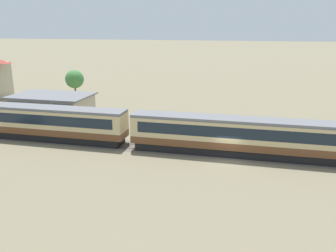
# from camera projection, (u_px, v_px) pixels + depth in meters

# --- Properties ---
(ground_plane) EXTENTS (600.00, 600.00, 0.00)m
(ground_plane) POSITION_uv_depth(u_px,v_px,m) (227.00, 160.00, 36.82)
(ground_plane) COLOR #7A7056
(passenger_train) EXTENTS (91.48, 2.92, 4.10)m
(passenger_train) POSITION_uv_depth(u_px,v_px,m) (132.00, 128.00, 40.49)
(passenger_train) COLOR brown
(passenger_train) RESTS_ON ground_plane
(railway_track) EXTENTS (162.26, 3.60, 0.04)m
(railway_track) POSITION_uv_depth(u_px,v_px,m) (117.00, 145.00, 41.54)
(railway_track) COLOR #665B51
(railway_track) RESTS_ON ground_plane
(station_building) EXTENTS (11.37, 8.54, 3.79)m
(station_building) POSITION_uv_depth(u_px,v_px,m) (53.00, 107.00, 52.04)
(station_building) COLOR #BCB293
(station_building) RESTS_ON ground_plane
(yard_tree_0) EXTENTS (3.24, 3.24, 5.95)m
(yard_tree_0) POSITION_uv_depth(u_px,v_px,m) (75.00, 79.00, 62.76)
(yard_tree_0) COLOR brown
(yard_tree_0) RESTS_ON ground_plane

